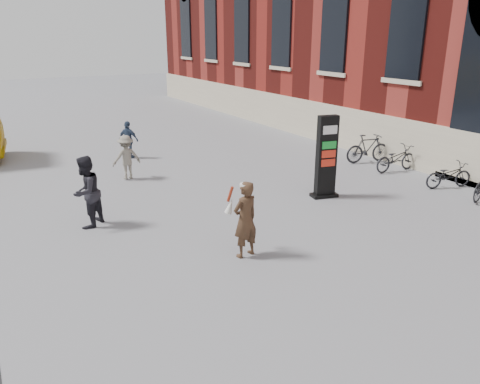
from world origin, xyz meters
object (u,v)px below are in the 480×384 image
woman (245,218)px  bike_4 (449,175)px  pedestrian_a (86,192)px  info_pylon (326,157)px  bike_7 (368,148)px  bike_6 (396,158)px  pedestrian_c (129,140)px  pedestrian_b (126,157)px

woman → bike_4: 8.46m
woman → pedestrian_a: size_ratio=0.94×
pedestrian_a → info_pylon: bearing=125.5°
bike_4 → bike_7: 3.71m
woman → pedestrian_a: bearing=-63.4°
bike_6 → bike_7: bike_7 is taller
pedestrian_a → pedestrian_c: bearing=-159.8°
bike_6 → bike_7: (0.00, 1.45, 0.08)m
woman → pedestrian_b: 7.30m
pedestrian_b → bike_6: bearing=153.3°
bike_7 → bike_4: bearing=-167.7°
pedestrian_a → bike_7: (11.10, 1.13, -0.39)m
woman → bike_4: size_ratio=1.09×
info_pylon → bike_7: size_ratio=1.36×
info_pylon → pedestrian_a: size_ratio=1.34×
pedestrian_a → bike_6: pedestrian_a is taller
woman → pedestrian_c: size_ratio=1.18×
pedestrian_a → bike_6: 11.11m
woman → bike_7: 9.62m
pedestrian_c → bike_4: (7.99, -9.07, -0.33)m
info_pylon → pedestrian_b: bearing=146.2°
bike_7 → bike_6: bearing=-167.7°
pedestrian_c → bike_4: 12.10m
bike_7 → pedestrian_c: bearing=68.5°
pedestrian_c → bike_6: pedestrian_c is taller
info_pylon → bike_4: info_pylon is taller
bike_6 → bike_7: size_ratio=0.98×
bike_4 → bike_6: 2.27m
woman → bike_4: bearing=176.1°
info_pylon → pedestrian_c: 8.67m
info_pylon → pedestrian_c: (-3.85, 7.75, -0.52)m
woman → bike_6: 9.01m
info_pylon → pedestrian_c: info_pylon is taller
bike_4 → pedestrian_a: bearing=93.4°
info_pylon → pedestrian_a: 7.07m
woman → pedestrian_c: woman is taller
info_pylon → bike_6: size_ratio=1.39×
pedestrian_a → bike_4: size_ratio=1.16×
woman → bike_7: (8.39, 4.70, -0.36)m
pedestrian_b → pedestrian_a: bearing=57.3°
pedestrian_c → bike_4: pedestrian_c is taller
info_pylon → bike_4: size_ratio=1.55×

